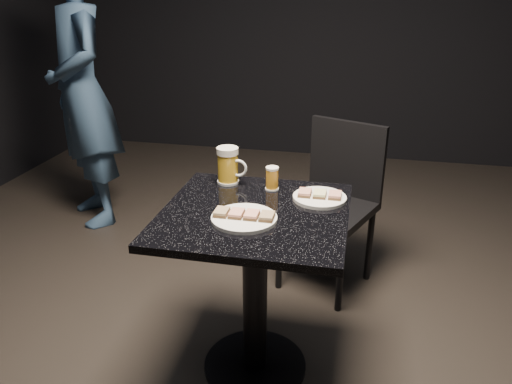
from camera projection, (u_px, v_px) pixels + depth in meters
floor at (255, 367)px, 2.17m from camera, size 6.00×6.00×0.00m
plate_large at (244, 218)px, 1.81m from camera, size 0.24×0.24×0.01m
plate_small at (320, 198)px, 1.98m from camera, size 0.21×0.21×0.01m
patron at (82, 91)px, 3.23m from camera, size 0.76×0.77×1.79m
table at (255, 266)px, 1.98m from camera, size 0.70×0.70×0.75m
beer_mug at (228, 165)px, 2.12m from camera, size 0.14×0.09×0.16m
beer_tumbler at (272, 178)px, 2.06m from camera, size 0.06×0.06×0.10m
chair at (334, 196)px, 2.65m from camera, size 0.56×0.56×0.88m
canapes_on_plate_large at (244, 214)px, 1.80m from camera, size 0.22×0.07×0.02m
canapes_on_plate_small at (320, 194)px, 1.98m from camera, size 0.17×0.07×0.02m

